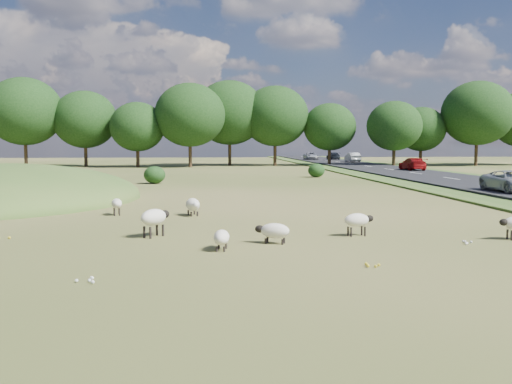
% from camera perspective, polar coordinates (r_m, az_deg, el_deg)
% --- Properties ---
extents(ground, '(160.00, 160.00, 0.00)m').
position_cam_1_polar(ground, '(41.31, -4.78, 0.52)').
color(ground, '#324816').
rests_on(ground, ground).
extents(road, '(8.00, 150.00, 0.25)m').
position_cam_1_polar(road, '(55.14, 16.41, 1.58)').
color(road, black).
rests_on(road, ground).
extents(treeline, '(96.28, 14.66, 11.70)m').
position_cam_1_polar(treeline, '(76.69, -5.82, 7.48)').
color(treeline, black).
rests_on(treeline, ground).
extents(shrubs, '(27.04, 8.51, 1.39)m').
position_cam_1_polar(shrubs, '(48.54, -10.15, 1.92)').
color(shrubs, black).
rests_on(shrubs, ground).
extents(sheep_0, '(1.13, 0.66, 0.79)m').
position_cam_1_polar(sheep_0, '(19.83, 10.12, -2.79)').
color(sheep_0, beige).
rests_on(sheep_0, ground).
extents(sheep_1, '(0.60, 1.06, 0.74)m').
position_cam_1_polar(sheep_1, '(25.87, -13.77, -1.12)').
color(sheep_1, beige).
rests_on(sheep_1, ground).
extents(sheep_2, '(0.59, 1.10, 0.62)m').
position_cam_1_polar(sheep_2, '(17.05, -3.46, -4.54)').
color(sheep_2, beige).
rests_on(sheep_2, ground).
extents(sheep_3, '(1.13, 1.31, 0.96)m').
position_cam_1_polar(sheep_3, '(19.64, -10.14, -2.51)').
color(sheep_3, beige).
rests_on(sheep_3, ground).
extents(sheep_5, '(0.81, 1.38, 0.76)m').
position_cam_1_polar(sheep_5, '(25.12, -6.33, -1.27)').
color(sheep_5, beige).
rests_on(sheep_5, ground).
extents(sheep_6, '(1.18, 0.81, 0.66)m').
position_cam_1_polar(sheep_6, '(18.11, 1.80, -3.89)').
color(sheep_6, beige).
rests_on(sheep_6, ground).
extents(car_0, '(2.11, 4.57, 1.27)m').
position_cam_1_polar(car_0, '(98.87, 5.53, 3.62)').
color(car_0, '#A4A7AC').
rests_on(car_0, road).
extents(car_1, '(2.11, 4.58, 1.27)m').
position_cam_1_polar(car_1, '(37.47, 24.21, 1.00)').
color(car_1, '#A4A7AB').
rests_on(car_1, road).
extents(car_4, '(1.83, 4.50, 1.31)m').
position_cam_1_polar(car_4, '(63.21, 15.37, 2.72)').
color(car_4, maroon).
rests_on(car_4, road).
extents(car_5, '(1.51, 4.34, 1.43)m').
position_cam_1_polar(car_5, '(86.80, 9.63, 3.44)').
color(car_5, '#93969A').
rests_on(car_5, road).
extents(car_6, '(1.72, 4.23, 1.23)m').
position_cam_1_polar(car_6, '(99.24, 7.74, 3.59)').
color(car_6, black).
rests_on(car_6, road).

